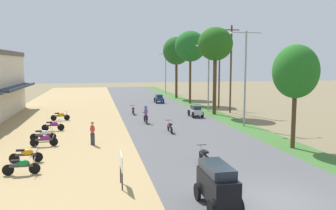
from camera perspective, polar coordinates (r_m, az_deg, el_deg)
name	(u,v)px	position (r m, az deg, el deg)	size (l,w,h in m)	color
ground_plane	(275,202)	(15.14, 17.13, -15.00)	(180.00, 180.00, 0.00)	#7A6B4C
road_strip	(275,201)	(15.13, 17.13, -14.86)	(9.00, 140.00, 0.08)	#565659
parked_motorbike_nearest	(22,165)	(18.87, -22.90, -9.09)	(1.80, 0.54, 0.94)	black
parked_motorbike_second	(26,154)	(21.00, -22.25, -7.47)	(1.80, 0.54, 0.94)	black
parked_motorbike_third	(44,139)	(24.61, -19.66, -5.30)	(1.80, 0.54, 0.94)	black
parked_motorbike_fourth	(43,134)	(26.35, -19.79, -4.53)	(1.80, 0.54, 0.94)	black
parked_motorbike_fifth	(53,125)	(29.99, -18.33, -3.13)	(1.80, 0.54, 0.94)	black
parked_motorbike_sixth	(60,115)	(35.20, -17.26, -1.65)	(1.80, 0.54, 0.94)	black
street_signboard	(121,164)	(15.84, -7.71, -9.53)	(0.06, 1.30, 1.50)	#262628
pedestrian_on_shoulder	(92,132)	(24.05, -12.31, -4.34)	(0.43, 0.41, 1.62)	#33333D
median_tree_nearest	(296,72)	(23.71, 20.25, 5.12)	(2.93, 2.93, 6.72)	#4C351E
median_tree_second	(215,45)	(37.87, 7.78, 9.80)	(3.74, 3.74, 9.37)	#4C351E
median_tree_third	(190,46)	(48.08, 3.70, 9.58)	(4.26, 4.26, 9.94)	#4C351E
median_tree_fourth	(176,51)	(55.47, 1.40, 8.86)	(4.29, 4.29, 9.73)	#4C351E
streetlamp_near	(245,72)	(30.99, 12.60, 5.28)	(3.16, 0.20, 8.29)	gray
streetlamp_mid	(209,73)	(40.37, 6.69, 5.31)	(3.16, 0.20, 7.74)	gray
streetlamp_far	(166,70)	(64.78, -0.40, 5.77)	(3.16, 0.20, 7.43)	gray
utility_pole_near	(231,68)	(39.70, 10.30, 6.02)	(1.80, 0.20, 9.77)	brown
utility_pole_far	(219,74)	(43.94, 8.43, 5.03)	(1.80, 0.20, 8.10)	brown
car_van_black	(217,183)	(13.64, 8.10, -12.64)	(1.19, 2.41, 1.67)	black
car_sedan_silver	(196,110)	(35.92, 4.55, -0.90)	(1.10, 2.26, 1.19)	#B7BCC1
car_sedan_blue	(159,98)	(48.58, -1.51, 1.13)	(1.10, 2.26, 1.19)	navy
motorbike_ahead_second	(204,154)	(19.42, 5.95, -8.07)	(0.54, 1.80, 0.94)	black
motorbike_ahead_third	(170,126)	(27.75, 0.30, -3.52)	(0.54, 1.80, 0.94)	black
motorbike_ahead_fourth	(146,115)	(32.00, -3.69, -1.63)	(0.54, 1.80, 1.66)	black
motorbike_ahead_fifth	(133,110)	(37.80, -5.76, -0.78)	(0.54, 1.80, 0.94)	black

